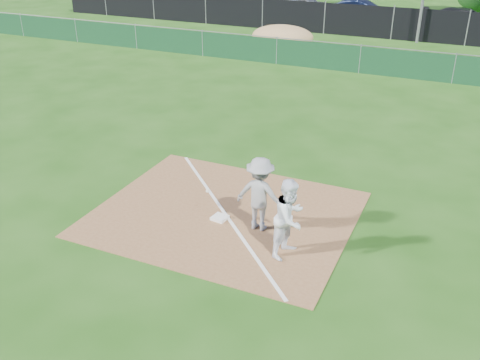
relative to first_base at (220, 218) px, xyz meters
name	(u,v)px	position (x,y,z in m)	size (l,w,h in m)	color
ground	(328,105)	(-0.01, 9.29, -0.06)	(90.00, 90.00, 0.00)	#1B470F
infield_dirt	(225,214)	(-0.01, 0.29, -0.05)	(6.00, 5.00, 0.02)	brown
foul_line	(225,213)	(-0.01, 0.29, -0.03)	(0.08, 7.00, 0.01)	white
green_fence	(360,60)	(-0.01, 14.29, 0.54)	(44.00, 0.05, 1.20)	#0E361C
dirt_mound	(282,36)	(-5.01, 17.79, 0.53)	(3.38, 2.60, 1.17)	#A47E4F
black_fence	(393,23)	(-0.01, 22.29, 0.84)	(46.00, 0.04, 1.80)	black
parking_lot	(404,25)	(-0.01, 27.29, -0.05)	(46.00, 9.00, 0.01)	black
first_base	(220,218)	(0.00, 0.00, 0.00)	(0.34, 0.34, 0.07)	white
play_at_first	(260,194)	(1.00, 0.03, 0.84)	(1.93, 0.66, 1.74)	#A1A2A4
runner	(290,218)	(1.95, -0.64, 0.82)	(0.85, 0.66, 1.74)	white
car_left	(300,4)	(-7.27, 27.50, 0.79)	(1.97, 4.90, 1.67)	#A8ABB0
car_mid	(361,12)	(-2.78, 26.58, 0.69)	(1.56, 4.48, 1.48)	black
car_right	(466,21)	(3.73, 25.87, 0.68)	(2.03, 4.99, 1.45)	black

